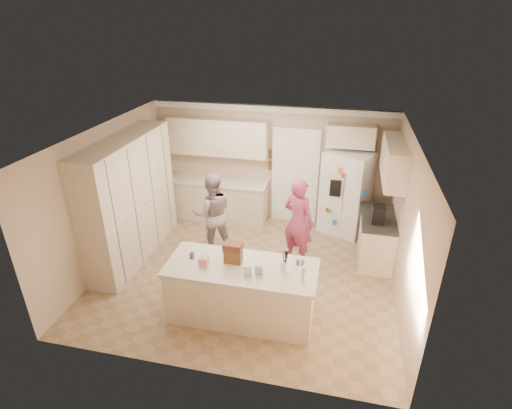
% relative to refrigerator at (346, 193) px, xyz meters
% --- Properties ---
extents(floor, '(5.20, 4.60, 0.02)m').
position_rel_refrigerator_xyz_m(floor, '(-1.67, -1.99, -0.91)').
color(floor, '#9A795A').
rests_on(floor, ground).
extents(ceiling, '(5.20, 4.60, 0.02)m').
position_rel_refrigerator_xyz_m(ceiling, '(-1.67, -1.99, 1.71)').
color(ceiling, white).
rests_on(ceiling, wall_back).
extents(wall_back, '(5.20, 0.02, 2.60)m').
position_rel_refrigerator_xyz_m(wall_back, '(-1.67, 0.32, 0.40)').
color(wall_back, '#C6AA8E').
rests_on(wall_back, ground).
extents(wall_front, '(5.20, 0.02, 2.60)m').
position_rel_refrigerator_xyz_m(wall_front, '(-1.67, -4.30, 0.40)').
color(wall_front, '#C6AA8E').
rests_on(wall_front, ground).
extents(wall_left, '(0.02, 4.60, 2.60)m').
position_rel_refrigerator_xyz_m(wall_left, '(-4.28, -1.99, 0.40)').
color(wall_left, '#C6AA8E').
rests_on(wall_left, ground).
extents(wall_right, '(0.02, 4.60, 2.60)m').
position_rel_refrigerator_xyz_m(wall_right, '(0.94, -1.99, 0.40)').
color(wall_right, '#C6AA8E').
rests_on(wall_right, ground).
extents(crown_back, '(5.20, 0.08, 0.12)m').
position_rel_refrigerator_xyz_m(crown_back, '(-1.67, 0.27, 1.63)').
color(crown_back, white).
rests_on(crown_back, wall_back).
extents(pantry_bank, '(0.60, 2.60, 2.35)m').
position_rel_refrigerator_xyz_m(pantry_bank, '(-3.97, -1.79, 0.28)').
color(pantry_bank, beige).
rests_on(pantry_bank, floor).
extents(back_base_cab, '(2.20, 0.60, 0.88)m').
position_rel_refrigerator_xyz_m(back_base_cab, '(-2.82, 0.01, -0.46)').
color(back_base_cab, beige).
rests_on(back_base_cab, floor).
extents(back_countertop, '(2.24, 0.63, 0.04)m').
position_rel_refrigerator_xyz_m(back_countertop, '(-2.82, 0.00, 0.00)').
color(back_countertop, beige).
rests_on(back_countertop, back_base_cab).
extents(back_upper_cab, '(2.20, 0.35, 0.80)m').
position_rel_refrigerator_xyz_m(back_upper_cab, '(-2.82, 0.14, 1.00)').
color(back_upper_cab, beige).
rests_on(back_upper_cab, wall_back).
extents(doorway_opening, '(0.90, 0.06, 2.10)m').
position_rel_refrigerator_xyz_m(doorway_opening, '(-1.12, 0.29, 0.15)').
color(doorway_opening, black).
rests_on(doorway_opening, floor).
extents(doorway_casing, '(1.02, 0.03, 2.22)m').
position_rel_refrigerator_xyz_m(doorway_casing, '(-1.12, 0.26, 0.15)').
color(doorway_casing, white).
rests_on(doorway_casing, floor).
extents(wall_frame_upper, '(0.15, 0.02, 0.20)m').
position_rel_refrigerator_xyz_m(wall_frame_upper, '(-1.65, 0.28, 0.65)').
color(wall_frame_upper, brown).
rests_on(wall_frame_upper, wall_back).
extents(wall_frame_lower, '(0.15, 0.02, 0.20)m').
position_rel_refrigerator_xyz_m(wall_frame_lower, '(-1.65, 0.28, 0.38)').
color(wall_frame_lower, brown).
rests_on(wall_frame_lower, wall_back).
extents(refrigerator, '(1.11, 1.01, 1.80)m').
position_rel_refrigerator_xyz_m(refrigerator, '(0.00, 0.00, 0.00)').
color(refrigerator, white).
rests_on(refrigerator, floor).
extents(fridge_seam, '(0.02, 0.02, 1.78)m').
position_rel_refrigerator_xyz_m(fridge_seam, '(0.00, -0.35, 0.00)').
color(fridge_seam, gray).
rests_on(fridge_seam, refrigerator).
extents(fridge_dispenser, '(0.22, 0.03, 0.35)m').
position_rel_refrigerator_xyz_m(fridge_dispenser, '(-0.22, -0.37, 0.25)').
color(fridge_dispenser, black).
rests_on(fridge_dispenser, refrigerator).
extents(fridge_handle_l, '(0.02, 0.02, 0.85)m').
position_rel_refrigerator_xyz_m(fridge_handle_l, '(-0.05, -0.37, 0.15)').
color(fridge_handle_l, silver).
rests_on(fridge_handle_l, refrigerator).
extents(fridge_handle_r, '(0.02, 0.02, 0.85)m').
position_rel_refrigerator_xyz_m(fridge_handle_r, '(0.05, -0.37, 0.15)').
color(fridge_handle_r, silver).
rests_on(fridge_handle_r, refrigerator).
extents(over_fridge_cab, '(0.95, 0.35, 0.45)m').
position_rel_refrigerator_xyz_m(over_fridge_cab, '(-0.02, 0.14, 1.20)').
color(over_fridge_cab, beige).
rests_on(over_fridge_cab, wall_back).
extents(right_base_cab, '(0.60, 1.20, 0.88)m').
position_rel_refrigerator_xyz_m(right_base_cab, '(0.63, -0.99, -0.46)').
color(right_base_cab, beige).
rests_on(right_base_cab, floor).
extents(right_countertop, '(0.63, 1.24, 0.04)m').
position_rel_refrigerator_xyz_m(right_countertop, '(0.62, -0.99, 0.00)').
color(right_countertop, '#2D2B28').
rests_on(right_countertop, right_base_cab).
extents(right_upper_cab, '(0.35, 1.50, 0.70)m').
position_rel_refrigerator_xyz_m(right_upper_cab, '(0.76, -0.79, 1.05)').
color(right_upper_cab, beige).
rests_on(right_upper_cab, wall_right).
extents(coffee_maker, '(0.22, 0.28, 0.30)m').
position_rel_refrigerator_xyz_m(coffee_maker, '(0.58, -1.19, 0.17)').
color(coffee_maker, black).
rests_on(coffee_maker, right_countertop).
extents(island_base, '(2.20, 0.90, 0.88)m').
position_rel_refrigerator_xyz_m(island_base, '(-1.47, -3.09, -0.46)').
color(island_base, beige).
rests_on(island_base, floor).
extents(island_top, '(2.28, 0.96, 0.05)m').
position_rel_refrigerator_xyz_m(island_top, '(-1.47, -3.09, 0.00)').
color(island_top, beige).
rests_on(island_top, island_base).
extents(utensil_crock, '(0.13, 0.13, 0.15)m').
position_rel_refrigerator_xyz_m(utensil_crock, '(-0.82, -3.04, 0.10)').
color(utensil_crock, white).
rests_on(utensil_crock, island_top).
extents(tissue_box, '(0.13, 0.13, 0.14)m').
position_rel_refrigerator_xyz_m(tissue_box, '(-2.02, -3.19, 0.10)').
color(tissue_box, pink).
rests_on(tissue_box, island_top).
extents(tissue_plume, '(0.08, 0.08, 0.08)m').
position_rel_refrigerator_xyz_m(tissue_plume, '(-2.02, -3.19, 0.20)').
color(tissue_plume, white).
rests_on(tissue_plume, tissue_box).
extents(dollhouse_body, '(0.26, 0.18, 0.22)m').
position_rel_refrigerator_xyz_m(dollhouse_body, '(-1.62, -2.99, 0.14)').
color(dollhouse_body, brown).
rests_on(dollhouse_body, island_top).
extents(dollhouse_roof, '(0.28, 0.20, 0.10)m').
position_rel_refrigerator_xyz_m(dollhouse_roof, '(-1.62, -2.99, 0.30)').
color(dollhouse_roof, '#592D1E').
rests_on(dollhouse_roof, dollhouse_body).
extents(jam_jar, '(0.07, 0.07, 0.09)m').
position_rel_refrigerator_xyz_m(jam_jar, '(-2.27, -3.04, 0.07)').
color(jam_jar, '#59263F').
rests_on(jam_jar, island_top).
extents(greeting_card_a, '(0.12, 0.06, 0.16)m').
position_rel_refrigerator_xyz_m(greeting_card_a, '(-1.32, -3.29, 0.11)').
color(greeting_card_a, white).
rests_on(greeting_card_a, island_top).
extents(greeting_card_b, '(0.12, 0.05, 0.16)m').
position_rel_refrigerator_xyz_m(greeting_card_b, '(-1.17, -3.24, 0.11)').
color(greeting_card_b, silver).
rests_on(greeting_card_b, island_top).
extents(water_bottle, '(0.07, 0.07, 0.24)m').
position_rel_refrigerator_xyz_m(water_bottle, '(-0.52, -3.24, 0.14)').
color(water_bottle, silver).
rests_on(water_bottle, island_top).
extents(shaker_salt, '(0.05, 0.05, 0.09)m').
position_rel_refrigerator_xyz_m(shaker_salt, '(-0.65, -2.87, 0.07)').
color(shaker_salt, '#4746AD').
rests_on(shaker_salt, island_top).
extents(shaker_pepper, '(0.05, 0.05, 0.09)m').
position_rel_refrigerator_xyz_m(shaker_pepper, '(-0.58, -2.87, 0.07)').
color(shaker_pepper, '#4746AD').
rests_on(shaker_pepper, island_top).
extents(teen_boy, '(0.98, 0.89, 1.64)m').
position_rel_refrigerator_xyz_m(teen_boy, '(-2.50, -1.35, -0.08)').
color(teen_boy, gray).
rests_on(teen_boy, floor).
extents(teen_girl, '(0.74, 0.64, 1.71)m').
position_rel_refrigerator_xyz_m(teen_girl, '(-0.82, -1.40, -0.04)').
color(teen_girl, '#AD4470').
rests_on(teen_girl, floor).
extents(fridge_magnets, '(0.76, 0.02, 1.44)m').
position_rel_refrigerator_xyz_m(fridge_magnets, '(0.00, -0.36, 0.00)').
color(fridge_magnets, tan).
rests_on(fridge_magnets, refrigerator).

